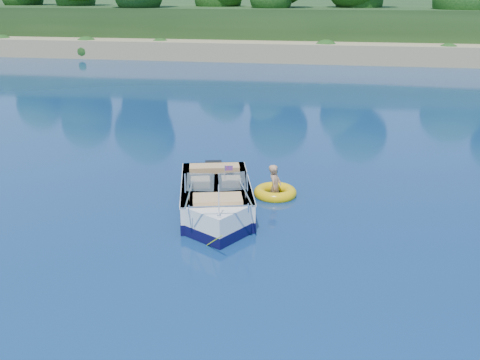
# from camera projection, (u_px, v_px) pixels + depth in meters

# --- Properties ---
(ground) EXTENTS (160.00, 160.00, 0.00)m
(ground) POSITION_uv_depth(u_px,v_px,m) (266.00, 301.00, 10.23)
(ground) COLOR #0B1E4D
(ground) RESTS_ON ground
(shoreline) EXTENTS (170.00, 59.00, 6.00)m
(shoreline) POSITION_uv_depth(u_px,v_px,m) (331.00, 26.00, 68.95)
(shoreline) COLOR tan
(shoreline) RESTS_ON ground
(motorboat) EXTENTS (2.65, 5.04, 1.72)m
(motorboat) POSITION_uv_depth(u_px,v_px,m) (216.00, 201.00, 14.15)
(motorboat) COLOR white
(motorboat) RESTS_ON ground
(tow_tube) EXTENTS (1.33, 1.33, 0.33)m
(tow_tube) POSITION_uv_depth(u_px,v_px,m) (275.00, 193.00, 15.43)
(tow_tube) COLOR yellow
(tow_tube) RESTS_ON ground
(boy) EXTENTS (0.43, 0.79, 1.49)m
(boy) POSITION_uv_depth(u_px,v_px,m) (275.00, 195.00, 15.45)
(boy) COLOR tan
(boy) RESTS_ON ground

